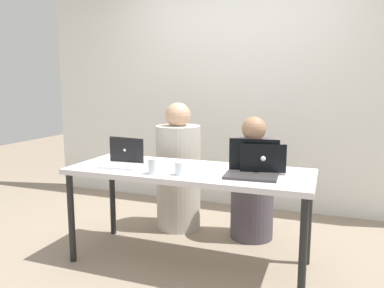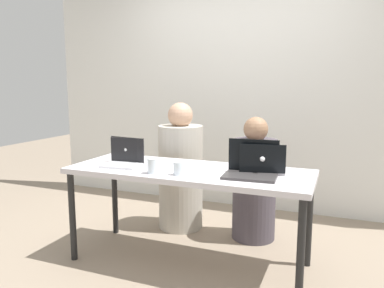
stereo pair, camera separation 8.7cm
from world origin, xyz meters
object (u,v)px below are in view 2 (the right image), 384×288
water_glass_center (179,169)px  laptop_front_left (124,160)px  person_on_right (254,185)px  laptop_back_right (262,166)px  laptop_back_left (133,156)px  person_on_left (181,173)px  laptop_front_right (251,169)px  water_glass_left (153,167)px

water_glass_center → laptop_front_left: bearing=167.3°
person_on_right → laptop_front_left: bearing=28.5°
laptop_back_right → laptop_back_left: bearing=-12.7°
person_on_left → laptop_front_left: 0.80m
person_on_right → laptop_front_left: (-0.88, -0.74, 0.30)m
laptop_front_right → laptop_back_right: (0.05, 0.12, -0.01)m
laptop_back_left → water_glass_left: bearing=145.8°
laptop_back_right → laptop_back_left: laptop_back_right is taller
person_on_right → laptop_front_left: person_on_right is taller
laptop_front_left → water_glass_center: laptop_front_left is taller
person_on_left → water_glass_left: person_on_left is taller
person_on_left → laptop_front_left: (-0.16, -0.74, 0.25)m
laptop_back_right → laptop_back_left: size_ratio=1.03×
person_on_left → laptop_front_left: person_on_left is taller
person_on_right → laptop_back_left: 1.10m
laptop_back_right → laptop_front_left: (-1.05, -0.16, -0.00)m
laptop_front_right → laptop_front_left: size_ratio=1.23×
laptop_back_left → water_glass_left: size_ratio=3.26×
person_on_right → person_on_left: bearing=-11.5°
person_on_left → water_glass_center: (0.36, -0.86, 0.25)m
laptop_front_right → laptop_front_left: (-1.00, -0.04, -0.01)m
person_on_left → water_glass_left: 0.94m
laptop_back_left → laptop_front_left: bearing=101.2°
water_glass_center → person_on_right: bearing=67.7°
person_on_right → water_glass_left: (-0.54, -0.89, 0.30)m
laptop_front_left → laptop_back_left: bearing=87.8°
person_on_left → water_glass_center: size_ratio=13.19×
laptop_back_right → laptop_front_right: bearing=55.4°
laptop_front_right → water_glass_left: (-0.67, -0.19, -0.01)m
person_on_right → laptop_front_right: 0.77m
laptop_front_right → water_glass_center: laptop_front_right is taller
laptop_back_right → water_glass_left: 0.78m
person_on_left → laptop_back_left: 0.65m
person_on_right → laptop_back_left: bearing=21.5°
laptop_front_right → laptop_back_left: (-1.01, 0.12, -0.01)m
person_on_left → laptop_back_right: size_ratio=3.34×
laptop_back_right → laptop_back_left: (-1.06, -0.00, -0.00)m
laptop_back_left → laptop_front_left: size_ratio=1.16×
person_on_right → laptop_back_right: bearing=95.5°
laptop_front_right → water_glass_left: bearing=-168.0°
water_glass_center → laptop_back_left: bearing=152.4°
person_on_left → person_on_right: (0.71, 0.00, -0.05)m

